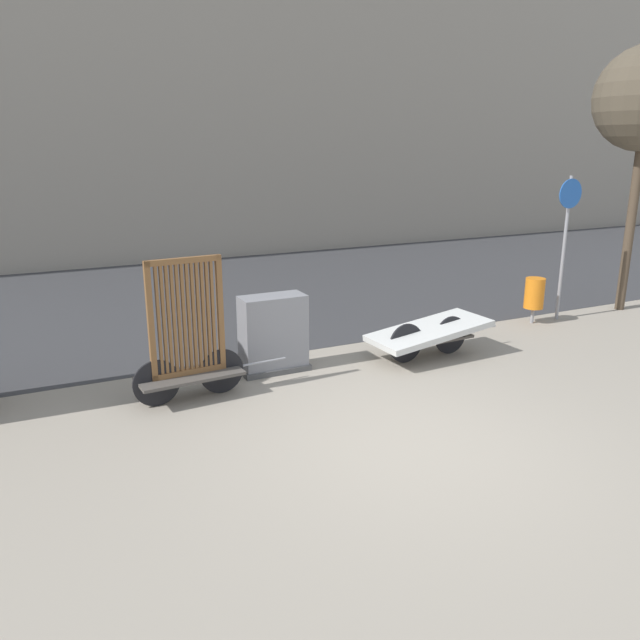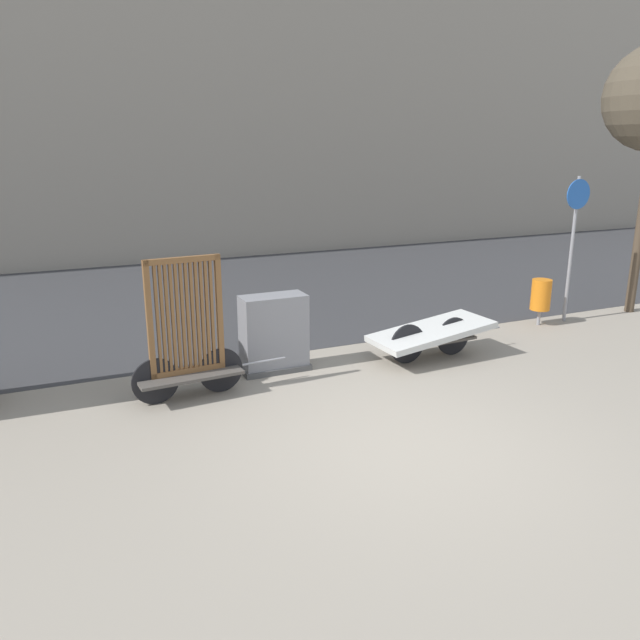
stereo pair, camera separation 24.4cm
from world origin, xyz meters
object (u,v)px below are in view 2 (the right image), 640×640
utility_cabinet (274,336)px  sign_post (574,230)px  trash_bin (541,295)px  bike_cart_with_bedframe (188,346)px  bike_cart_with_mattress (431,334)px

utility_cabinet → sign_post: bearing=2.4°
utility_cabinet → trash_bin: bearing=2.7°
bike_cart_with_bedframe → utility_cabinet: 1.45m
bike_cart_with_bedframe → sign_post: sign_post is taller
bike_cart_with_mattress → sign_post: (3.46, 0.75, 1.28)m
sign_post → bike_cart_with_mattress: bearing=-167.7°
bike_cart_with_mattress → trash_bin: 2.95m
bike_cart_with_mattress → sign_post: bearing=9.3°
bike_cart_with_mattress → utility_cabinet: utility_cabinet is taller
bike_cart_with_bedframe → sign_post: bearing=2.1°
bike_cart_with_mattress → bike_cart_with_bedframe: bearing=177.0°
sign_post → bike_cart_with_bedframe: bearing=-174.0°
utility_cabinet → sign_post: sign_post is taller
bike_cart_with_bedframe → bike_cart_with_mattress: size_ratio=0.90×
bike_cart_with_mattress → sign_post: 3.76m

